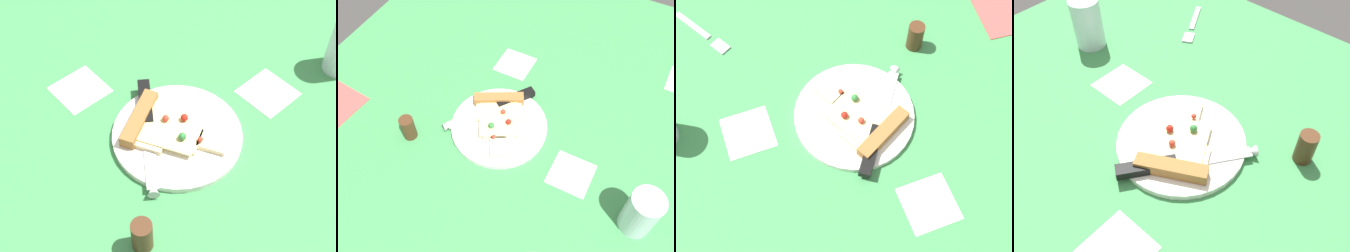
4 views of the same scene
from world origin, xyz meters
The scene contains 5 objects.
ground_plane centered at (0.00, -0.01, -1.50)cm, with size 112.99×112.99×3.00cm.
plate centered at (-8.51, 2.79, 0.59)cm, with size 22.66×22.66×1.19cm, color white.
pizza_slice centered at (-6.25, 3.99, 1.99)cm, with size 19.02×15.14×2.65cm.
knife centered at (-3.55, 5.48, 1.79)cm, with size 20.63×15.83×2.45cm.
pepper_shaker centered at (-19.94, 20.26, 3.04)cm, with size 3.21×3.21×6.09cm, color #4C2D19.
Camera 1 is at (-46.41, 38.95, 69.68)cm, focal length 53.22 mm.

